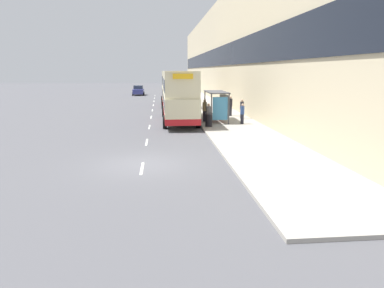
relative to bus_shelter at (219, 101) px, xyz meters
name	(u,v)px	position (x,y,z in m)	size (l,w,h in m)	color
ground_plane	(143,164)	(-5.77, -12.64, -1.88)	(220.00, 220.00, 0.00)	#515156
pavement	(196,98)	(0.73, 25.86, -1.81)	(5.00, 93.00, 0.14)	#A39E93
terrace_facade	(221,54)	(4.72, 25.86, 5.03)	(3.10, 93.00, 13.81)	#C6B793
lane_mark_0	(142,168)	(-5.77, -13.34, -1.87)	(0.12, 2.00, 0.01)	silver
lane_mark_1	(147,142)	(-5.77, -7.51, -1.87)	(0.12, 2.00, 0.01)	silver
lane_mark_2	(149,127)	(-5.77, -1.68, -1.87)	(0.12, 2.00, 0.01)	silver
lane_mark_3	(151,117)	(-5.77, 4.15, -1.87)	(0.12, 2.00, 0.01)	silver
lane_mark_4	(152,110)	(-5.77, 9.98, -1.87)	(0.12, 2.00, 0.01)	silver
lane_mark_5	(153,105)	(-5.77, 15.81, -1.87)	(0.12, 2.00, 0.01)	silver
lane_mark_6	(154,101)	(-5.77, 21.64, -1.87)	(0.12, 2.00, 0.01)	silver
lane_mark_7	(155,98)	(-5.77, 27.47, -1.87)	(0.12, 2.00, 0.01)	silver
lane_mark_8	(155,96)	(-5.77, 33.30, -1.87)	(0.12, 2.00, 0.01)	silver
bus_shelter	(219,101)	(0.00, 0.00, 0.00)	(1.60, 4.20, 2.48)	#4C4C51
double_decker_bus_near	(179,95)	(-3.30, 0.79, 0.41)	(2.85, 10.46, 4.30)	beige
double_decker_bus_ahead	(173,87)	(-3.31, 14.75, 0.41)	(2.85, 10.15, 4.30)	beige
car_0	(138,90)	(-8.74, 34.56, -1.01)	(2.02, 4.21, 1.74)	navy
car_1	(174,93)	(-2.59, 26.55, -0.98)	(1.94, 4.36, 1.83)	black
pedestrian_at_shelter	(230,106)	(1.70, 3.43, -0.79)	(0.37, 0.37, 1.85)	#23232D
pedestrian_1	(209,115)	(-1.23, -2.61, -0.83)	(0.35, 0.35, 1.76)	#23232D
pedestrian_2	(242,109)	(2.36, 1.55, -0.86)	(0.34, 0.34, 1.71)	#23232D
pedestrian_3	(205,110)	(-1.18, 0.08, -0.79)	(0.37, 0.37, 1.86)	#23232D
pedestrian_4	(242,114)	(1.65, -1.56, -0.91)	(0.32, 0.32, 1.62)	#23232D
litter_bin	(209,120)	(-1.22, -2.72, -1.21)	(0.55, 0.55, 1.05)	black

